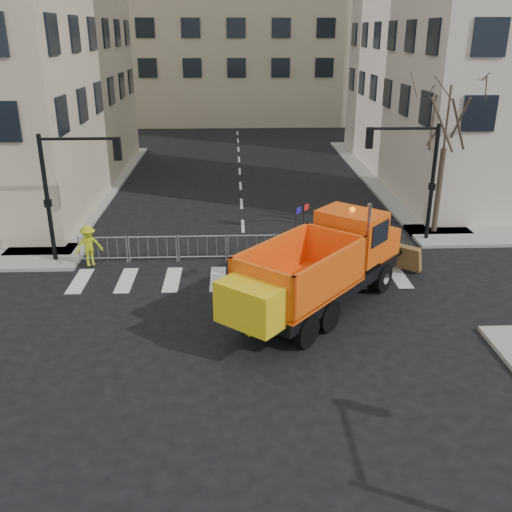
{
  "coord_description": "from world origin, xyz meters",
  "views": [
    {
      "loc": [
        -0.42,
        -15.16,
        9.12
      ],
      "look_at": [
        0.29,
        2.5,
        2.13
      ],
      "focal_mm": 40.0,
      "sensor_mm": 36.0,
      "label": 1
    }
  ],
  "objects_px": {
    "cop_b": "(383,243)",
    "worker": "(89,246)",
    "cop_a": "(376,251)",
    "cop_c": "(353,242)",
    "plow_truck": "(319,266)",
    "newspaper_box": "(332,233)"
  },
  "relations": [
    {
      "from": "cop_b",
      "to": "worker",
      "type": "bearing_deg",
      "value": 19.31
    },
    {
      "from": "worker",
      "to": "newspaper_box",
      "type": "relative_size",
      "value": 1.54
    },
    {
      "from": "plow_truck",
      "to": "cop_c",
      "type": "bearing_deg",
      "value": 14.88
    },
    {
      "from": "plow_truck",
      "to": "worker",
      "type": "relative_size",
      "value": 5.32
    },
    {
      "from": "cop_a",
      "to": "plow_truck",
      "type": "bearing_deg",
      "value": 47.58
    },
    {
      "from": "worker",
      "to": "newspaper_box",
      "type": "xyz_separation_m",
      "value": [
        10.31,
        2.05,
        -0.3
      ]
    },
    {
      "from": "cop_c",
      "to": "newspaper_box",
      "type": "height_order",
      "value": "cop_c"
    },
    {
      "from": "cop_a",
      "to": "newspaper_box",
      "type": "xyz_separation_m",
      "value": [
        -1.22,
        3.12,
        -0.3
      ]
    },
    {
      "from": "plow_truck",
      "to": "newspaper_box",
      "type": "relative_size",
      "value": 8.18
    },
    {
      "from": "worker",
      "to": "cop_c",
      "type": "bearing_deg",
      "value": -23.64
    },
    {
      "from": "plow_truck",
      "to": "worker",
      "type": "distance_m",
      "value": 9.75
    },
    {
      "from": "cop_c",
      "to": "worker",
      "type": "bearing_deg",
      "value": -45.12
    },
    {
      "from": "plow_truck",
      "to": "newspaper_box",
      "type": "height_order",
      "value": "plow_truck"
    },
    {
      "from": "cop_c",
      "to": "cop_b",
      "type": "bearing_deg",
      "value": 133.82
    },
    {
      "from": "cop_a",
      "to": "cop_c",
      "type": "distance_m",
      "value": 1.43
    },
    {
      "from": "cop_c",
      "to": "cop_a",
      "type": "bearing_deg",
      "value": 71.17
    },
    {
      "from": "plow_truck",
      "to": "cop_c",
      "type": "xyz_separation_m",
      "value": [
        2.07,
        4.33,
        -0.75
      ]
    },
    {
      "from": "plow_truck",
      "to": "worker",
      "type": "bearing_deg",
      "value": 105.35
    },
    {
      "from": "cop_a",
      "to": "cop_c",
      "type": "bearing_deg",
      "value": -63.35
    },
    {
      "from": "cop_a",
      "to": "cop_c",
      "type": "relative_size",
      "value": 1.1
    },
    {
      "from": "cop_b",
      "to": "newspaper_box",
      "type": "height_order",
      "value": "cop_b"
    },
    {
      "from": "plow_truck",
      "to": "cop_b",
      "type": "distance_m",
      "value": 5.52
    }
  ]
}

